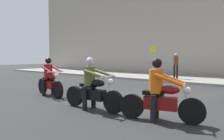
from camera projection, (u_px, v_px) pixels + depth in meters
ground_plane at (133, 100)px, 7.78m from camera, size 80.00×80.00×0.00m
sidewalk_slab at (195, 80)px, 14.10m from camera, size 40.00×4.40×0.14m
building_facade at (210, 6)px, 16.44m from camera, size 40.00×1.40×11.24m
motorcycle_with_rider_orange_stripe at (160, 96)px, 5.18m from camera, size 2.06×0.85×1.58m
motorcycle_with_rider_crimson at (50, 80)px, 8.62m from camera, size 2.11×0.77×1.58m
motorcycle_with_rider_olive at (92, 88)px, 6.33m from camera, size 2.23×0.70×1.59m
street_sign_post at (153, 58)px, 15.91m from camera, size 0.44×0.08×2.35m
pedestrian_bystander at (176, 64)px, 14.20m from camera, size 0.34×0.34×1.72m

